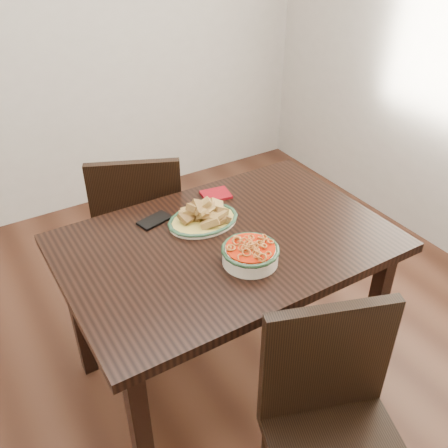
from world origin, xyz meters
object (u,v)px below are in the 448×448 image
chair_far (140,223)px  fish_plate (203,213)px  chair_near (333,423)px  noodle_bowl (250,252)px  smartphone (155,220)px  dining_table (227,258)px

chair_far → fish_plate: 0.58m
chair_near → noodle_bowl: size_ratio=4.16×
noodle_bowl → fish_plate: bearing=93.4°
fish_plate → smartphone: 0.20m
dining_table → fish_plate: size_ratio=4.36×
chair_near → fish_plate: size_ratio=3.07×
fish_plate → chair_far: bearing=100.3°
dining_table → noodle_bowl: 0.21m
chair_near → smartphone: (-0.14, 0.97, 0.26)m
chair_far → noodle_bowl: size_ratio=4.16×
fish_plate → smartphone: (-0.17, 0.11, -0.04)m
dining_table → chair_near: 0.73m
dining_table → smartphone: 0.34m
smartphone → chair_far: bearing=64.6°
noodle_bowl → chair_near: bearing=-95.0°
fish_plate → noodle_bowl: fish_plate is taller
noodle_bowl → dining_table: bearing=89.3°
chair_near → dining_table: bearing=105.8°
chair_far → noodle_bowl: (0.11, -0.81, 0.29)m
chair_far → smartphone: size_ratio=6.54×
dining_table → chair_far: 0.67m
dining_table → noodle_bowl: (-0.00, -0.16, 0.14)m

